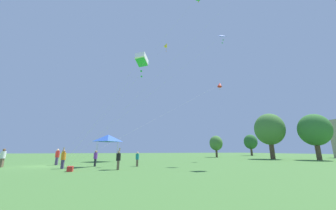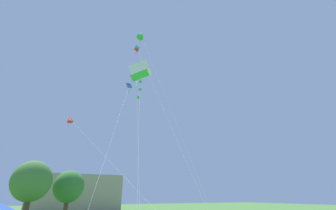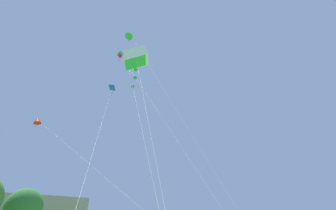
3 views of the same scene
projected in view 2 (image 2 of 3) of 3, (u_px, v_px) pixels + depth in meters
name	position (u px, v px, depth m)	size (l,w,h in m)	color
distant_building	(76.00, 193.00, 58.37)	(22.21, 8.29, 8.85)	tan
tree_far_left	(32.00, 181.00, 35.06)	(5.91, 5.32, 8.92)	brown
tree_near_right	(69.00, 187.00, 40.63)	(5.30, 4.77, 8.00)	brown
kite_yellow_diamond_0	(136.00, 68.00, 22.09)	(3.28, 11.76, 15.81)	silver
kite_red_diamond_1	(70.00, 119.00, 28.25)	(6.60, 21.87, 13.16)	silver
kite_white_box_2	(140.00, 71.00, 18.44)	(3.88, 9.97, 13.91)	silver
kite_green_diamond_3	(141.00, 35.00, 29.30)	(1.46, 15.67, 23.85)	silver
kite_cyan_box_4	(137.00, 49.00, 40.07)	(2.77, 24.39, 28.62)	silver
kite_blue_delta_5	(130.00, 86.00, 29.82)	(7.49, 19.95, 17.64)	silver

